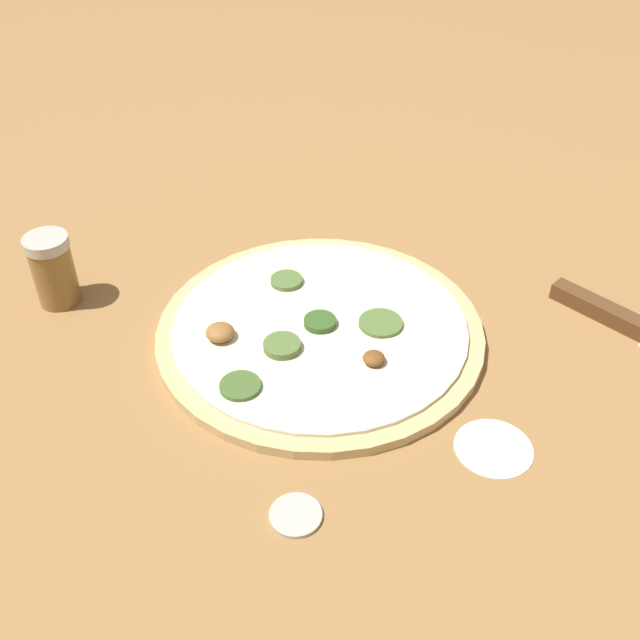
% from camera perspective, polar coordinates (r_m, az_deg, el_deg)
% --- Properties ---
extents(ground_plane, '(3.00, 3.00, 0.00)m').
position_cam_1_polar(ground_plane, '(0.79, -0.00, -1.19)').
color(ground_plane, '#9E703F').
extents(pizza, '(0.34, 0.34, 0.03)m').
position_cam_1_polar(pizza, '(0.78, -0.07, -0.79)').
color(pizza, '#D6B77A').
rests_on(pizza, ground_plane).
extents(knife, '(0.24, 0.20, 0.02)m').
position_cam_1_polar(knife, '(0.85, 22.68, -0.48)').
color(knife, silver).
rests_on(knife, ground_plane).
extents(spice_jar, '(0.05, 0.05, 0.08)m').
position_cam_1_polar(spice_jar, '(0.86, -19.66, 3.64)').
color(spice_jar, olive).
rests_on(spice_jar, ground_plane).
extents(loose_cap, '(0.04, 0.04, 0.01)m').
position_cam_1_polar(loose_cap, '(0.63, -1.87, -14.54)').
color(loose_cap, beige).
rests_on(loose_cap, ground_plane).
extents(flour_patch, '(0.07, 0.07, 0.00)m').
position_cam_1_polar(flour_patch, '(0.69, 13.09, -9.46)').
color(flour_patch, white).
rests_on(flour_patch, ground_plane).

